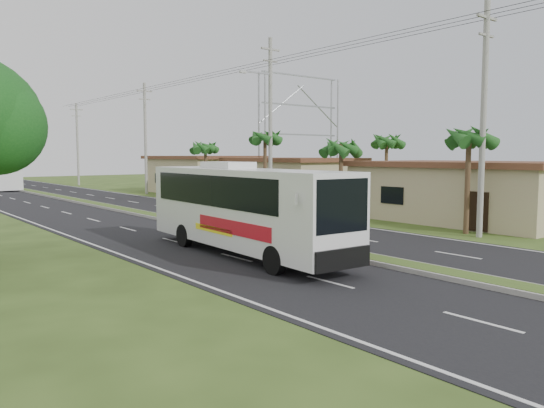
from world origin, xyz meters
TOP-DOWN VIEW (x-y plane):
  - ground at (0.00, 0.00)m, footprint 180.00×180.00m
  - road_asphalt at (0.00, 20.00)m, footprint 14.00×160.00m
  - median_strip at (0.00, 20.00)m, footprint 1.20×160.00m
  - lane_edge_left at (-6.70, 20.00)m, footprint 0.12×160.00m
  - lane_edge_right at (6.70, 20.00)m, footprint 0.12×160.00m
  - shop_near at (14.00, 6.00)m, footprint 8.60×12.60m
  - shop_mid at (14.00, 22.00)m, footprint 7.60×10.60m
  - shop_far at (14.00, 36.00)m, footprint 8.60×11.60m
  - palm_verge_a at (9.00, 3.00)m, footprint 2.40×2.40m
  - palm_verge_b at (9.40, 12.00)m, footprint 2.40×2.40m
  - palm_verge_c at (8.80, 19.00)m, footprint 2.40×2.40m
  - palm_verge_d at (9.30, 28.00)m, footprint 2.40×2.40m
  - palm_behind_shop at (17.50, 15.00)m, footprint 2.40×2.40m
  - utility_pole_a at (8.50, 2.00)m, footprint 1.60×0.28m
  - utility_pole_b at (8.47, 18.00)m, footprint 3.20×0.28m
  - utility_pole_c at (8.50, 38.00)m, footprint 1.60×0.28m
  - utility_pole_d at (8.50, 58.00)m, footprint 1.60×0.28m
  - billboard_lattice at (22.00, 30.00)m, footprint 10.18×1.18m
  - coach_bus_main at (-2.92, 5.40)m, footprint 2.93×11.33m
  - motorcyclist at (-1.12, 2.17)m, footprint 2.00×1.11m

SIDE VIEW (x-z plane):
  - ground at x=0.00m, z-range 0.00..0.00m
  - lane_edge_left at x=-6.70m, z-range 0.00..0.00m
  - lane_edge_right at x=6.70m, z-range 0.00..0.00m
  - road_asphalt at x=0.00m, z-range 0.00..0.02m
  - median_strip at x=0.00m, z-range 0.01..0.20m
  - motorcyclist at x=-1.12m, z-range -0.34..2.07m
  - shop_near at x=14.00m, z-range 0.02..3.54m
  - shop_mid at x=14.00m, z-range 0.02..3.69m
  - shop_far at x=14.00m, z-range 0.02..3.84m
  - coach_bus_main at x=-2.92m, z-range 0.18..3.81m
  - palm_verge_b at x=9.40m, z-range 1.83..6.88m
  - palm_verge_d at x=9.30m, z-range 1.92..7.17m
  - palm_verge_a at x=9.00m, z-range 2.02..7.47m
  - palm_behind_shop at x=17.50m, z-range 2.11..7.76m
  - palm_verge_c at x=8.80m, z-range 2.20..8.05m
  - utility_pole_d at x=8.50m, z-range 0.17..10.67m
  - utility_pole_a at x=8.50m, z-range 0.17..11.17m
  - utility_pole_c at x=8.50m, z-range 0.17..11.17m
  - utility_pole_b at x=8.47m, z-range 0.26..12.26m
  - billboard_lattice at x=22.00m, z-range 0.79..12.86m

